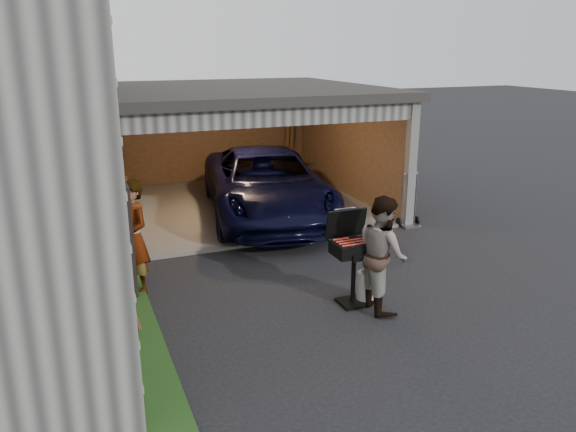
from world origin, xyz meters
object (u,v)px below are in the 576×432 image
minivan (266,187)px  propane_tank (367,287)px  woman (133,237)px  man (382,253)px  plywood_panel (128,292)px  hand_truck (409,216)px  bbq_grill (353,251)px

minivan → propane_tank: size_ratio=11.37×
woman → man: 3.86m
plywood_panel → hand_truck: bearing=20.5°
woman → minivan: bearing=110.0°
plywood_panel → propane_tank: bearing=-10.6°
minivan → plywood_panel: minivan is taller
propane_tank → hand_truck: bearing=47.3°
man → hand_truck: man is taller
propane_tank → plywood_panel: 3.56m
man → propane_tank: bearing=20.6°
propane_tank → hand_truck: 4.06m
man → propane_tank: (-0.07, 0.27, -0.64)m
bbq_grill → hand_truck: (3.00, 2.95, -0.63)m
man → plywood_panel: man is taller
minivan → bbq_grill: size_ratio=3.77×
plywood_panel → minivan: bearing=48.8°
man → hand_truck: 4.26m
bbq_grill → hand_truck: bearing=44.5°
plywood_panel → bbq_grill: bearing=-10.9°
minivan → bbq_grill: 4.68m
bbq_grill → man: bearing=-43.3°
propane_tank → plywood_panel: plywood_panel is taller
minivan → man: bearing=-79.3°
bbq_grill → plywood_panel: (-3.24, 0.62, -0.39)m
bbq_grill → woman: bearing=150.9°
minivan → bbq_grill: minivan is taller
woman → man: size_ratio=1.05×
woman → bbq_grill: 3.43m
minivan → hand_truck: bearing=-22.0°
man → plywood_panel: 3.70m
propane_tank → woman: bearing=152.4°
man → hand_truck: size_ratio=1.45×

